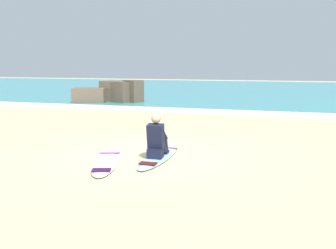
{
  "coord_description": "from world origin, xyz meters",
  "views": [
    {
      "loc": [
        2.85,
        -7.69,
        2.07
      ],
      "look_at": [
        0.17,
        1.15,
        0.55
      ],
      "focal_mm": 39.6,
      "sensor_mm": 36.0,
      "label": 1
    }
  ],
  "objects": [
    {
      "name": "ground_plane",
      "position": [
        0.0,
        0.0,
        0.0
      ],
      "size": [
        80.0,
        80.0,
        0.0
      ],
      "primitive_type": "plane",
      "color": "#CCB584"
    },
    {
      "name": "sea",
      "position": [
        0.0,
        21.52,
        0.05
      ],
      "size": [
        80.0,
        28.0,
        0.1
      ],
      "primitive_type": "cube",
      "color": "teal",
      "rests_on": "ground"
    },
    {
      "name": "breaking_foam",
      "position": [
        0.0,
        7.82,
        0.06
      ],
      "size": [
        80.0,
        0.9,
        0.11
      ],
      "primitive_type": "cube",
      "color": "white",
      "rests_on": "ground"
    },
    {
      "name": "surfboard_main",
      "position": [
        0.34,
        -0.05,
        0.04
      ],
      "size": [
        0.54,
        2.47,
        0.08
      ],
      "color": "#9ED1E5",
      "rests_on": "ground"
    },
    {
      "name": "surfer_seated",
      "position": [
        0.34,
        -0.24,
        0.44
      ],
      "size": [
        0.39,
        0.71,
        0.95
      ],
      "color": "black",
      "rests_on": "surfboard_main"
    },
    {
      "name": "surfboard_spare_near",
      "position": [
        -0.58,
        -0.85,
        0.04
      ],
      "size": [
        1.22,
        2.29,
        0.08
      ],
      "color": "silver",
      "rests_on": "ground"
    },
    {
      "name": "rock_outcrop_distant",
      "position": [
        -5.43,
        9.97,
        0.54
      ],
      "size": [
        3.59,
        2.48,
        1.23
      ],
      "color": "brown",
      "rests_on": "ground"
    }
  ]
}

